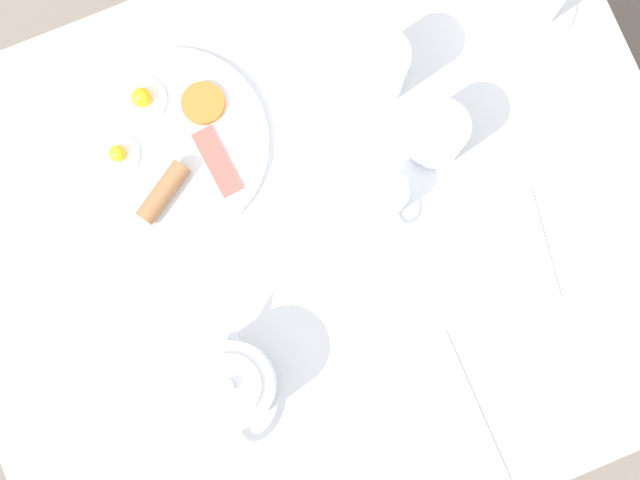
{
  "coord_description": "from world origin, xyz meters",
  "views": [
    {
      "loc": [
        0.13,
        -0.06,
        2.02
      ],
      "look_at": [
        0.0,
        0.0,
        0.78
      ],
      "focal_mm": 50.0,
      "sensor_mm": 36.0,
      "label": 1
    }
  ],
  "objects": [
    {
      "name": "knife_by_plate",
      "position": [
        0.3,
        0.11,
        0.76
      ],
      "size": [
        0.22,
        0.02,
        0.0
      ],
      "rotation": [
        0.0,
        0.0,
        4.72
      ],
      "color": "silver",
      "rests_on": "table"
    },
    {
      "name": "ground_plane",
      "position": [
        0.0,
        0.0,
        0.0
      ],
      "size": [
        8.0,
        8.0,
        0.0
      ],
      "primitive_type": "plane",
      "color": "#70665B"
    },
    {
      "name": "table",
      "position": [
        0.0,
        0.0,
        0.68
      ],
      "size": [
        0.87,
        1.05,
        0.76
      ],
      "color": "silver",
      "rests_on": "ground_plane"
    },
    {
      "name": "creamer_jug",
      "position": [
        -0.02,
        0.11,
        0.79
      ],
      "size": [
        0.08,
        0.06,
        0.06
      ],
      "color": "white",
      "rests_on": "table"
    },
    {
      "name": "breakfast_plate",
      "position": [
        -0.21,
        -0.15,
        0.77
      ],
      "size": [
        0.29,
        0.29,
        0.04
      ],
      "color": "white",
      "rests_on": "table"
    },
    {
      "name": "water_glass_tall",
      "position": [
        -0.07,
        0.21,
        0.81
      ],
      "size": [
        0.08,
        0.08,
        0.1
      ],
      "color": "white",
      "rests_on": "table"
    },
    {
      "name": "water_glass_short",
      "position": [
        -0.19,
        0.16,
        0.82
      ],
      "size": [
        0.08,
        0.08,
        0.12
      ],
      "color": "white",
      "rests_on": "table"
    },
    {
      "name": "teapot_near",
      "position": [
        0.14,
        -0.18,
        0.81
      ],
      "size": [
        0.2,
        0.12,
        0.12
      ],
      "rotation": [
        0.0,
        0.0,
        2.77
      ],
      "color": "white",
      "rests_on": "table"
    },
    {
      "name": "fork_by_plate",
      "position": [
        0.12,
        0.29,
        0.76
      ],
      "size": [
        0.16,
        0.04,
        0.0
      ],
      "rotation": [
        0.0,
        0.0,
        4.56
      ],
      "color": "silver",
      "rests_on": "table"
    }
  ]
}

